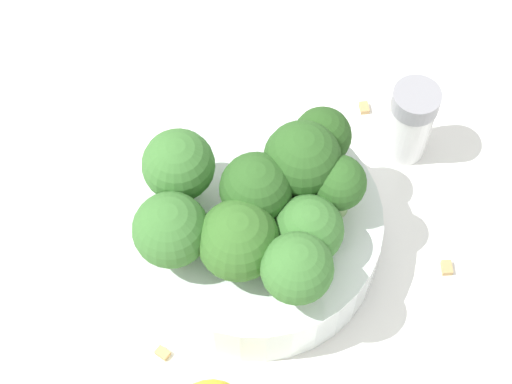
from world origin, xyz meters
The scene contains 15 objects.
ground_plane centered at (0.00, 0.00, 0.00)m, with size 3.00×3.00×0.00m, color white.
bowl centered at (0.00, 0.00, 0.02)m, with size 0.17×0.17×0.05m, color silver.
broccoli_floret_0 centered at (0.00, 0.00, 0.08)m, with size 0.05×0.05×0.06m.
broccoli_floret_1 centered at (0.04, 0.04, 0.08)m, with size 0.04×0.04×0.06m.
broccoli_floret_2 centered at (0.04, -0.04, 0.08)m, with size 0.05×0.05×0.06m.
broccoli_floret_3 centered at (-0.05, 0.03, 0.07)m, with size 0.04×0.04×0.05m.
broccoli_floret_4 centered at (0.01, 0.04, 0.07)m, with size 0.04×0.04×0.05m.
broccoli_floret_5 centered at (0.03, 0.00, 0.08)m, with size 0.05×0.05×0.06m.
broccoli_floret_6 centered at (0.00, -0.05, 0.08)m, with size 0.05×0.05×0.06m.
broccoli_floret_7 centered at (-0.03, 0.02, 0.08)m, with size 0.05×0.05×0.06m.
broccoli_floret_8 centered at (-0.02, 0.05, 0.08)m, with size 0.04×0.04×0.05m.
pepper_shaker centered at (-0.11, 0.08, 0.03)m, with size 0.03×0.03×0.07m.
almond_crumb_1 centered at (-0.14, 0.04, 0.00)m, with size 0.01×0.01×0.01m, color tan.
almond_crumb_2 centered at (0.09, -0.03, 0.00)m, with size 0.01×0.01×0.01m, color tan.
almond_crumb_4 centered at (-0.02, 0.13, 0.00)m, with size 0.01×0.01×0.01m, color tan.
Camera 1 is at (0.25, 0.08, 0.53)m, focal length 60.00 mm.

